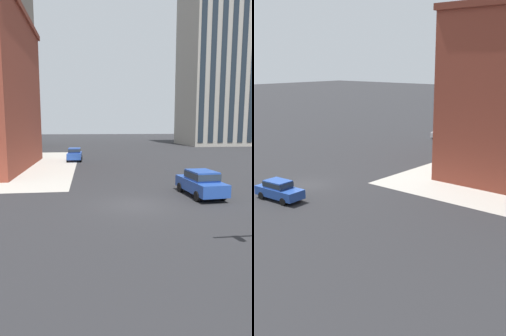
% 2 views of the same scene
% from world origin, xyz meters
% --- Properties ---
extents(ground_plane, '(320.00, 320.00, 0.00)m').
position_xyz_m(ground_plane, '(0.00, 0.00, 0.00)').
color(ground_plane, '#262628').
extents(car_main_northbound_near, '(1.93, 4.42, 1.68)m').
position_xyz_m(car_main_northbound_near, '(-4.36, 22.93, 0.92)').
color(car_main_northbound_near, '#23479E').
rests_on(car_main_northbound_near, ground).
extents(car_main_southbound_near, '(2.13, 4.51, 1.68)m').
position_xyz_m(car_main_southbound_near, '(4.57, 1.64, 0.92)').
color(car_main_southbound_near, '#23479E').
rests_on(car_main_southbound_near, ground).
extents(residential_tower_skyline_right, '(18.71, 16.46, 48.52)m').
position_xyz_m(residential_tower_skyline_right, '(29.90, 54.10, 24.28)').
color(residential_tower_skyline_right, '#9E998E').
rests_on(residential_tower_skyline_right, ground).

